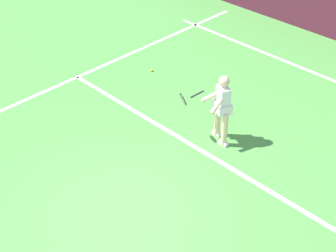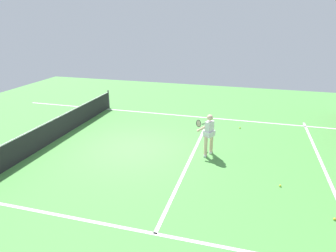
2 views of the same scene
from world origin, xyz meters
The scene contains 10 objects.
ground_plane centered at (0.00, 0.00, 0.00)m, with size 24.01×24.01×0.00m, color #4C9342.
baseline_marking centered at (0.00, -6.74, 0.00)m, with size 9.86×0.10×0.01m, color white.
service_line_marking centered at (0.00, -2.28, 0.00)m, with size 8.86×0.10×0.01m, color white.
sideline_left_marking centered at (-4.43, 0.00, 0.00)m, with size 0.10×16.47×0.01m, color white.
sideline_right_marking centered at (4.43, 0.00, 0.00)m, with size 0.10×16.47×0.01m, color white.
court_net centered at (0.00, 3.40, 0.46)m, with size 9.54×0.08×0.99m.
tennis_player centered at (0.19, -2.82, 0.85)m, with size 1.04×0.83×1.55m.
tennis_ball_near centered at (3.30, -3.83, 0.03)m, with size 0.07×0.07×0.07m, color #D1E533.
tennis_ball_mid centered at (-1.44, -5.24, 0.03)m, with size 0.07×0.07×0.07m, color #D1E533.
tennis_ball_far centered at (-2.73, -6.44, 0.03)m, with size 0.07×0.07×0.07m, color #D1E533.
Camera 2 is at (-9.81, -4.12, 4.76)m, focal length 31.92 mm.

